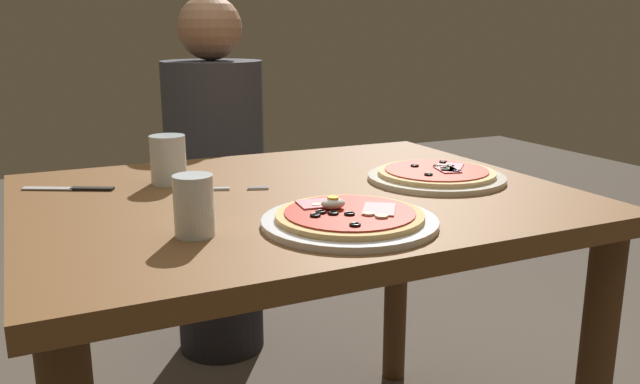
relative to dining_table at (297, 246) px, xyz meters
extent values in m
cube|color=brown|center=(0.00, 0.00, 0.10)|extent=(1.11, 0.88, 0.04)
cylinder|color=#4A3018|center=(-0.49, 0.38, -0.27)|extent=(0.07, 0.07, 0.71)
cylinder|color=#4A3018|center=(0.49, 0.38, -0.27)|extent=(0.07, 0.07, 0.71)
cylinder|color=white|center=(-0.01, -0.26, 0.12)|extent=(0.31, 0.31, 0.01)
cylinder|color=#DBB26B|center=(-0.01, -0.26, 0.13)|extent=(0.26, 0.26, 0.01)
cylinder|color=#A82314|center=(-0.01, -0.26, 0.14)|extent=(0.23, 0.23, 0.00)
torus|color=black|center=(-0.04, -0.33, 0.14)|extent=(0.02, 0.02, 0.00)
torus|color=black|center=(-0.02, -0.27, 0.14)|extent=(0.02, 0.02, 0.00)
torus|color=black|center=(-0.04, -0.26, 0.14)|extent=(0.02, 0.02, 0.00)
torus|color=black|center=(-0.08, -0.26, 0.14)|extent=(0.02, 0.02, 0.00)
torus|color=black|center=(-0.06, -0.24, 0.14)|extent=(0.02, 0.02, 0.00)
cube|color=#D16B70|center=(0.04, -0.27, 0.14)|extent=(0.09, 0.10, 0.00)
cube|color=#C65B66|center=(-0.04, -0.19, 0.14)|extent=(0.07, 0.07, 0.00)
cylinder|color=beige|center=(0.01, -0.29, 0.14)|extent=(0.02, 0.02, 0.00)
cylinder|color=beige|center=(-0.05, -0.20, 0.14)|extent=(0.02, 0.02, 0.00)
cylinder|color=beige|center=(0.02, -0.31, 0.14)|extent=(0.02, 0.02, 0.00)
ellipsoid|color=white|center=(-0.03, -0.23, 0.15)|extent=(0.04, 0.03, 0.02)
cylinder|color=yellow|center=(-0.03, -0.23, 0.16)|extent=(0.02, 0.02, 0.00)
cylinder|color=silver|center=(0.33, -0.03, 0.12)|extent=(0.31, 0.31, 0.01)
cylinder|color=#E5C17F|center=(0.33, -0.03, 0.13)|extent=(0.26, 0.26, 0.01)
cylinder|color=#B72D19|center=(0.33, -0.03, 0.14)|extent=(0.23, 0.23, 0.00)
torus|color=black|center=(0.28, -0.08, 0.14)|extent=(0.02, 0.02, 0.00)
torus|color=black|center=(0.35, -0.01, 0.14)|extent=(0.02, 0.02, 0.00)
torus|color=black|center=(0.37, -0.03, 0.14)|extent=(0.02, 0.02, 0.00)
torus|color=black|center=(0.39, 0.02, 0.14)|extent=(0.02, 0.02, 0.00)
torus|color=black|center=(0.30, 0.01, 0.14)|extent=(0.02, 0.02, 0.00)
torus|color=black|center=(0.36, -0.07, 0.14)|extent=(0.02, 0.02, 0.00)
cube|color=#C65B66|center=(0.34, -0.05, 0.14)|extent=(0.06, 0.07, 0.00)
cube|color=#C65B66|center=(0.37, -0.04, 0.14)|extent=(0.10, 0.10, 0.00)
cylinder|color=beige|center=(0.36, -0.01, 0.14)|extent=(0.02, 0.02, 0.00)
cylinder|color=beige|center=(0.34, -0.05, 0.14)|extent=(0.02, 0.02, 0.00)
cylinder|color=beige|center=(0.35, -0.04, 0.14)|extent=(0.02, 0.02, 0.00)
cylinder|color=silver|center=(-0.27, -0.20, 0.17)|extent=(0.07, 0.07, 0.10)
cylinder|color=silver|center=(-0.27, -0.20, 0.14)|extent=(0.06, 0.06, 0.05)
cylinder|color=silver|center=(-0.22, 0.20, 0.17)|extent=(0.08, 0.08, 0.11)
cylinder|color=silver|center=(-0.22, 0.20, 0.14)|extent=(0.07, 0.07, 0.04)
cube|color=silver|center=(-0.15, 0.09, 0.12)|extent=(0.08, 0.04, 0.00)
cube|color=silver|center=(-0.07, 0.05, 0.12)|extent=(0.04, 0.02, 0.00)
cube|color=silver|center=(-0.06, 0.06, 0.12)|extent=(0.04, 0.02, 0.00)
cube|color=silver|center=(-0.06, 0.06, 0.12)|extent=(0.04, 0.02, 0.00)
cube|color=silver|center=(-0.06, 0.06, 0.12)|extent=(0.04, 0.02, 0.00)
cube|color=silver|center=(-0.47, 0.24, 0.12)|extent=(0.11, 0.07, 0.00)
cube|color=black|center=(-0.38, 0.20, 0.12)|extent=(0.09, 0.06, 0.01)
cylinder|color=black|center=(0.06, 0.81, -0.40)|extent=(0.29, 0.29, 0.46)
cylinder|color=#38383D|center=(0.06, 0.81, 0.09)|extent=(0.32, 0.32, 0.52)
sphere|color=#9E7051|center=(0.06, 0.81, 0.45)|extent=(0.20, 0.20, 0.20)
camera|label=1|loc=(-0.52, -1.21, 0.45)|focal=36.44mm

